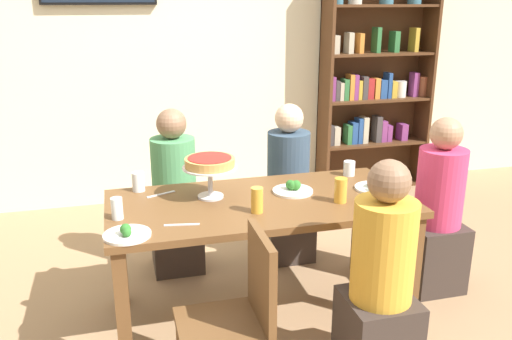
% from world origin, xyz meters
% --- Properties ---
extents(ground_plane, '(12.00, 12.00, 0.00)m').
position_xyz_m(ground_plane, '(0.00, 0.00, 0.00)').
color(ground_plane, '#9E7A56').
extents(rear_partition, '(8.00, 0.12, 2.80)m').
position_xyz_m(rear_partition, '(0.00, 2.20, 1.40)').
color(rear_partition, beige).
rests_on(rear_partition, ground_plane).
extents(dining_table, '(1.72, 0.82, 0.74)m').
position_xyz_m(dining_table, '(0.00, 0.00, 0.65)').
color(dining_table, brown).
rests_on(dining_table, ground_plane).
extents(bookshelf, '(1.10, 0.30, 2.21)m').
position_xyz_m(bookshelf, '(1.70, 2.01, 1.08)').
color(bookshelf, '#4C2D19').
rests_on(bookshelf, ground_plane).
extents(diner_head_east, '(0.34, 0.34, 1.15)m').
position_xyz_m(diner_head_east, '(1.18, 0.02, 0.49)').
color(diner_head_east, '#382D28').
rests_on(diner_head_east, ground_plane).
extents(diner_far_right, '(0.34, 0.34, 1.15)m').
position_xyz_m(diner_far_right, '(0.39, 0.69, 0.49)').
color(diner_far_right, '#382D28').
rests_on(diner_far_right, ground_plane).
extents(diner_near_right, '(0.34, 0.34, 1.15)m').
position_xyz_m(diner_near_right, '(0.41, -0.69, 0.49)').
color(diner_near_right, '#382D28').
rests_on(diner_near_right, ground_plane).
extents(diner_far_left, '(0.34, 0.34, 1.15)m').
position_xyz_m(diner_far_left, '(-0.41, 0.72, 0.49)').
color(diner_far_left, '#382D28').
rests_on(diner_far_left, ground_plane).
extents(chair_near_left, '(0.40, 0.40, 0.87)m').
position_xyz_m(chair_near_left, '(-0.30, -0.72, 0.49)').
color(chair_near_left, brown).
rests_on(chair_near_left, ground_plane).
extents(deep_dish_pizza_stand, '(0.31, 0.31, 0.24)m').
position_xyz_m(deep_dish_pizza_stand, '(-0.27, 0.12, 0.94)').
color(deep_dish_pizza_stand, silver).
rests_on(deep_dish_pizza_stand, dining_table).
extents(salad_plate_near_diner, '(0.23, 0.23, 0.07)m').
position_xyz_m(salad_plate_near_diner, '(-0.75, -0.30, 0.76)').
color(salad_plate_near_diner, white).
rests_on(salad_plate_near_diner, dining_table).
extents(salad_plate_far_diner, '(0.24, 0.24, 0.07)m').
position_xyz_m(salad_plate_far_diner, '(0.71, -0.01, 0.76)').
color(salad_plate_far_diner, white).
rests_on(salad_plate_far_diner, dining_table).
extents(salad_plate_spare, '(0.24, 0.24, 0.07)m').
position_xyz_m(salad_plate_spare, '(0.22, 0.08, 0.76)').
color(salad_plate_spare, white).
rests_on(salad_plate_spare, dining_table).
extents(beer_glass_amber_tall, '(0.07, 0.07, 0.14)m').
position_xyz_m(beer_glass_amber_tall, '(0.43, -0.14, 0.81)').
color(beer_glass_amber_tall, gold).
rests_on(beer_glass_amber_tall, dining_table).
extents(beer_glass_amber_short, '(0.07, 0.07, 0.14)m').
position_xyz_m(beer_glass_amber_short, '(-0.07, -0.17, 0.81)').
color(beer_glass_amber_short, gold).
rests_on(beer_glass_amber_short, dining_table).
extents(water_glass_clear_near, '(0.07, 0.07, 0.09)m').
position_xyz_m(water_glass_clear_near, '(0.68, 0.29, 0.79)').
color(water_glass_clear_near, white).
rests_on(water_glass_clear_near, dining_table).
extents(water_glass_clear_far, '(0.06, 0.06, 0.12)m').
position_xyz_m(water_glass_clear_far, '(-0.79, -0.07, 0.80)').
color(water_glass_clear_far, white).
rests_on(water_glass_clear_far, dining_table).
extents(water_glass_clear_spare, '(0.07, 0.07, 0.11)m').
position_xyz_m(water_glass_clear_spare, '(-0.66, 0.34, 0.80)').
color(water_glass_clear_spare, white).
rests_on(water_glass_clear_spare, dining_table).
extents(cutlery_fork_near, '(0.18, 0.04, 0.00)m').
position_xyz_m(cutlery_fork_near, '(0.64, -0.32, 0.74)').
color(cutlery_fork_near, silver).
rests_on(cutlery_fork_near, dining_table).
extents(cutlery_knife_near, '(0.18, 0.05, 0.00)m').
position_xyz_m(cutlery_knife_near, '(-0.48, -0.24, 0.74)').
color(cutlery_knife_near, silver).
rests_on(cutlery_knife_near, dining_table).
extents(cutlery_fork_far, '(0.17, 0.08, 0.00)m').
position_xyz_m(cutlery_fork_far, '(-0.54, 0.24, 0.74)').
color(cutlery_fork_far, silver).
rests_on(cutlery_fork_far, dining_table).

